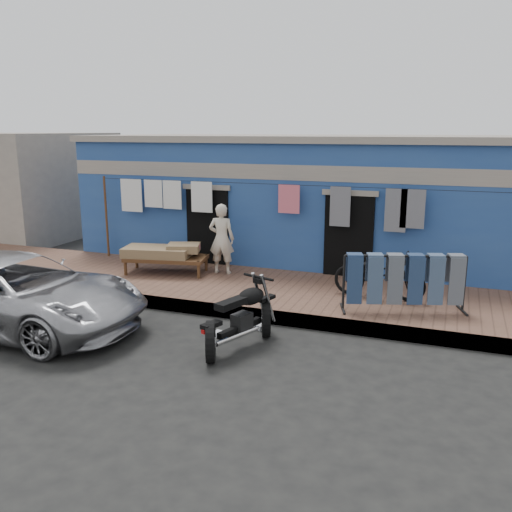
# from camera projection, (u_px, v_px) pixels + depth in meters

# --- Properties ---
(ground) EXTENTS (80.00, 80.00, 0.00)m
(ground) POSITION_uv_depth(u_px,v_px,m) (213.00, 351.00, 8.79)
(ground) COLOR black
(ground) RESTS_ON ground
(sidewalk) EXTENTS (28.00, 3.00, 0.25)m
(sidewalk) POSITION_uv_depth(u_px,v_px,m) (272.00, 293.00, 11.49)
(sidewalk) COLOR brown
(sidewalk) RESTS_ON ground
(curb) EXTENTS (28.00, 0.10, 0.25)m
(curb) POSITION_uv_depth(u_px,v_px,m) (248.00, 314.00, 10.17)
(curb) COLOR gray
(curb) RESTS_ON ground
(building) EXTENTS (12.20, 5.20, 3.36)m
(building) POSITION_uv_depth(u_px,v_px,m) (320.00, 198.00, 14.78)
(building) COLOR navy
(building) RESTS_ON ground
(neighbor_left) EXTENTS (6.00, 5.00, 3.40)m
(neighbor_left) POSITION_uv_depth(u_px,v_px,m) (7.00, 184.00, 18.53)
(neighbor_left) COLOR #9E9384
(neighbor_left) RESTS_ON ground
(clothesline) EXTENTS (10.06, 0.06, 2.10)m
(clothesline) POSITION_uv_depth(u_px,v_px,m) (262.00, 206.00, 12.49)
(clothesline) COLOR brown
(clothesline) RESTS_ON sidewalk
(car) EXTENTS (4.90, 2.27, 1.37)m
(car) POSITION_uv_depth(u_px,v_px,m) (16.00, 292.00, 9.64)
(car) COLOR #A9A9AE
(car) RESTS_ON ground
(seated_person) EXTENTS (0.63, 0.47, 1.62)m
(seated_person) POSITION_uv_depth(u_px,v_px,m) (222.00, 239.00, 12.43)
(seated_person) COLOR beige
(seated_person) RESTS_ON sidewalk
(bicycle) EXTENTS (1.82, 0.74, 1.16)m
(bicycle) POSITION_uv_depth(u_px,v_px,m) (380.00, 270.00, 10.63)
(bicycle) COLOR black
(bicycle) RESTS_ON sidewalk
(motorcycle) EXTENTS (1.66, 2.11, 1.12)m
(motorcycle) POSITION_uv_depth(u_px,v_px,m) (240.00, 315.00, 8.79)
(motorcycle) COLOR black
(motorcycle) RESTS_ON ground
(charpoy) EXTENTS (2.31, 1.68, 0.66)m
(charpoy) POSITION_uv_depth(u_px,v_px,m) (166.00, 259.00, 12.56)
(charpoy) COLOR brown
(charpoy) RESTS_ON sidewalk
(jeans_rack) EXTENTS (2.57, 1.83, 1.10)m
(jeans_rack) POSITION_uv_depth(u_px,v_px,m) (404.00, 282.00, 9.86)
(jeans_rack) COLOR black
(jeans_rack) RESTS_ON sidewalk
(litter_a) EXTENTS (0.20, 0.16, 0.09)m
(litter_a) POSITION_uv_depth(u_px,v_px,m) (260.00, 327.00, 9.74)
(litter_a) COLOR silver
(litter_a) RESTS_ON ground
(litter_b) EXTENTS (0.22, 0.21, 0.09)m
(litter_b) POSITION_uv_depth(u_px,v_px,m) (263.00, 327.00, 9.72)
(litter_b) COLOR silver
(litter_b) RESTS_ON ground
(litter_c) EXTENTS (0.19, 0.22, 0.07)m
(litter_c) POSITION_uv_depth(u_px,v_px,m) (217.00, 333.00, 9.45)
(litter_c) COLOR silver
(litter_c) RESTS_ON ground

